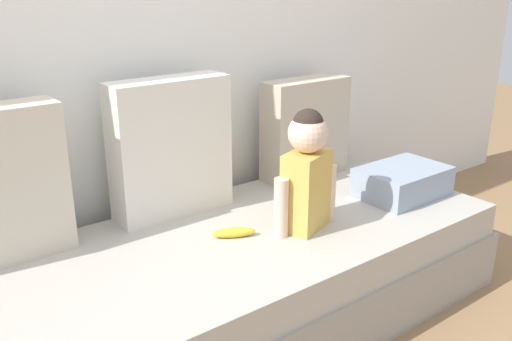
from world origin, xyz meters
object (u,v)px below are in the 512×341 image
at_px(throw_pillow_center, 171,148).
at_px(banana, 233,232).
at_px(couch, 222,288).
at_px(throw_pillow_right, 305,129).
at_px(folded_blanket, 402,181).
at_px(toddler, 307,170).

relative_size(throw_pillow_center, banana, 3.36).
distance_m(couch, throw_pillow_right, 0.94).
xyz_separation_m(banana, folded_blanket, (0.86, -0.12, 0.05)).
relative_size(couch, folded_blanket, 6.02).
xyz_separation_m(throw_pillow_right, folded_blanket, (0.18, -0.47, -0.18)).
distance_m(throw_pillow_center, throw_pillow_right, 0.75).
bearing_deg(folded_blanket, banana, 172.29).
xyz_separation_m(throw_pillow_center, throw_pillow_right, (0.75, 0.00, -0.04)).
distance_m(throw_pillow_center, banana, 0.45).
height_order(throw_pillow_center, toddler, throw_pillow_center).
height_order(banana, folded_blanket, folded_blanket).
height_order(throw_pillow_right, folded_blanket, throw_pillow_right).
height_order(throw_pillow_center, folded_blanket, throw_pillow_center).
xyz_separation_m(toddler, folded_blanket, (0.59, -0.01, -0.18)).
distance_m(couch, banana, 0.23).
distance_m(throw_pillow_right, banana, 0.81).
bearing_deg(banana, throw_pillow_right, 27.43).
distance_m(couch, toddler, 0.57).
xyz_separation_m(throw_pillow_right, toddler, (-0.41, -0.46, -0.00)).
bearing_deg(toddler, throw_pillow_center, 126.18).
bearing_deg(throw_pillow_center, toddler, -53.82).
bearing_deg(banana, couch, -177.73).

